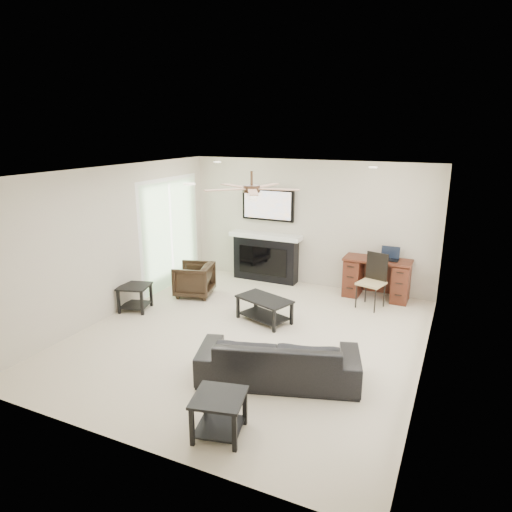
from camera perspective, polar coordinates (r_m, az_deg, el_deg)
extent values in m
plane|color=beige|center=(7.10, -0.85, -10.02)|extent=(5.50, 5.50, 0.00)
cube|color=white|center=(6.42, -0.95, 10.51)|extent=(5.00, 5.50, 0.04)
cube|color=beige|center=(9.14, 6.61, 4.03)|extent=(5.00, 0.04, 2.50)
cube|color=beige|center=(4.49, -16.50, -9.06)|extent=(5.00, 0.04, 2.50)
cube|color=beige|center=(8.03, -17.21, 1.80)|extent=(0.04, 5.50, 2.50)
cube|color=beige|center=(6.05, 20.99, -2.99)|extent=(0.04, 5.50, 2.50)
cube|color=white|center=(6.16, 20.59, -2.84)|extent=(0.04, 5.10, 2.40)
cube|color=#93BC89|center=(9.22, -10.58, 2.70)|extent=(0.04, 1.80, 2.10)
cylinder|color=#382619|center=(6.54, -0.55, 8.40)|extent=(1.40, 1.40, 0.30)
imported|color=black|center=(5.86, 2.82, -12.71)|extent=(2.15, 1.34, 0.59)
imported|color=black|center=(8.73, -7.75, -2.96)|extent=(0.83, 0.82, 0.62)
cube|color=black|center=(7.55, 1.04, -6.73)|extent=(1.02, 0.77, 0.40)
cube|color=black|center=(4.99, -4.61, -19.24)|extent=(0.62, 0.62, 0.45)
cube|color=black|center=(8.27, -14.88, -5.05)|extent=(0.62, 0.62, 0.45)
cube|color=black|center=(9.35, 1.18, 2.55)|extent=(1.52, 0.34, 1.91)
cube|color=#381A0E|center=(8.81, 14.85, -2.69)|extent=(1.22, 0.56, 0.76)
cube|color=black|center=(8.27, 14.21, -3.11)|extent=(0.52, 0.54, 0.97)
cube|color=black|center=(8.63, 16.36, 0.23)|extent=(0.33, 0.24, 0.23)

